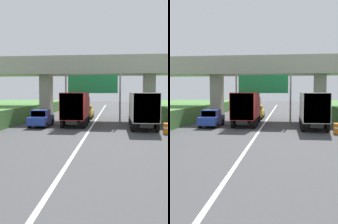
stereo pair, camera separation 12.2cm
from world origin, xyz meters
TOP-DOWN VIEW (x-y plane):
  - lane_centre_stripe at (0.00, 25.07)m, footprint 0.20×90.13m
  - overpass_bridge at (0.00, 31.33)m, footprint 40.00×4.80m
  - overhead_highway_sign at (0.00, 25.20)m, footprint 5.88×0.18m
  - truck_red at (-1.68, 25.02)m, footprint 2.44×7.30m
  - truck_green at (4.95, 23.41)m, footprint 2.44×7.30m
  - car_yellow at (-1.48, 32.59)m, footprint 1.86×4.10m
  - car_blue at (-5.09, 23.51)m, footprint 1.86×4.10m
  - construction_barrel_3 at (6.61, 20.18)m, footprint 0.57×0.57m

SIDE VIEW (x-z plane):
  - lane_centre_stripe at x=0.00m, z-range 0.00..0.01m
  - construction_barrel_3 at x=6.61m, z-range 0.01..0.91m
  - car_yellow at x=-1.48m, z-range 0.00..1.72m
  - car_blue at x=-5.09m, z-range 0.00..1.72m
  - truck_red at x=-1.68m, z-range 0.21..3.65m
  - truck_green at x=4.95m, z-range 0.21..3.65m
  - overhead_highway_sign at x=0.00m, z-range 1.29..6.67m
  - overpass_bridge at x=0.00m, z-range 2.02..9.90m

